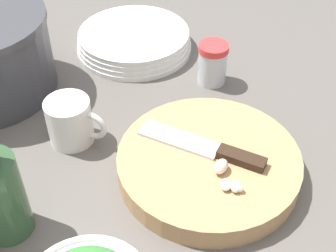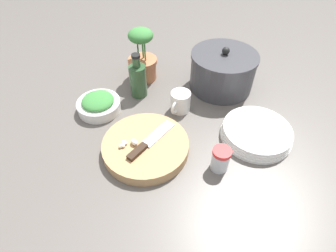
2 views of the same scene
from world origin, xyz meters
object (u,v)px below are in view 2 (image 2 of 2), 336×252
spice_jar (220,159)px  plate_stack (256,133)px  chef_knife (149,142)px  potted_herb (142,59)px  coffee_mug (181,102)px  cutting_board (146,146)px  herb_bowl (99,104)px  garlic_cloves (128,143)px  oil_bottle (138,79)px  stock_pot (222,71)px

spice_jar → plate_stack: (0.09, 0.16, -0.02)m
chef_knife → potted_herb: potted_herb is taller
spice_jar → coffee_mug: size_ratio=0.79×
cutting_board → herb_bowl: (-0.23, 0.12, 0.01)m
garlic_cloves → coffee_mug: size_ratio=0.57×
chef_knife → herb_bowl: size_ratio=1.24×
cutting_board → plate_stack: (0.32, 0.17, 0.00)m
spice_jar → coffee_mug: 0.28m
oil_bottle → cutting_board: bearing=-61.8°
stock_pot → potted_herb: potted_herb is taller
chef_knife → garlic_cloves: (-0.05, -0.03, 0.00)m
garlic_cloves → potted_herb: (-0.12, 0.38, 0.05)m
potted_herb → herb_bowl: bearing=-106.3°
spice_jar → herb_bowl: bearing=166.9°
spice_jar → potted_herb: (-0.39, 0.35, 0.05)m
spice_jar → oil_bottle: (-0.36, 0.24, 0.03)m
herb_bowl → potted_herb: (0.07, 0.24, 0.06)m
chef_knife → spice_jar: (0.22, 0.01, -0.00)m
chef_knife → oil_bottle: 0.29m
oil_bottle → herb_bowl: bearing=-126.2°
potted_herb → chef_knife: bearing=-64.2°
cutting_board → spice_jar: 0.23m
garlic_cloves → spice_jar: 0.27m
oil_bottle → chef_knife: bearing=-59.9°
cutting_board → potted_herb: (-0.16, 0.36, 0.07)m
herb_bowl → coffee_mug: 0.29m
stock_pot → potted_herb: 0.32m
stock_pot → potted_herb: (-0.31, -0.05, 0.02)m
oil_bottle → spice_jar: bearing=-33.6°
chef_knife → garlic_cloves: bearing=-133.9°
plate_stack → potted_herb: bearing=158.6°
spice_jar → stock_pot: size_ratio=0.31×
potted_herb → spice_jar: bearing=-41.7°
cutting_board → spice_jar: spice_jar is taller
oil_bottle → potted_herb: potted_herb is taller
cutting_board → plate_stack: bearing=28.5°
herb_bowl → spice_jar: size_ratio=2.01×
spice_jar → coffee_mug: (-0.18, 0.21, -0.00)m
coffee_mug → stock_pot: stock_pot is taller
cutting_board → chef_knife: size_ratio=1.38×
herb_bowl → spice_jar: (0.46, -0.11, 0.01)m
chef_knife → potted_herb: size_ratio=0.90×
cutting_board → oil_bottle: (-0.13, 0.25, 0.05)m
oil_bottle → garlic_cloves: bearing=-71.9°
chef_knife → oil_bottle: bearing=138.6°
herb_bowl → cutting_board: bearing=-27.0°
herb_bowl → stock_pot: size_ratio=0.62×
coffee_mug → oil_bottle: size_ratio=0.57×
cutting_board → stock_pot: size_ratio=1.07×
chef_knife → herb_bowl: herb_bowl is taller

